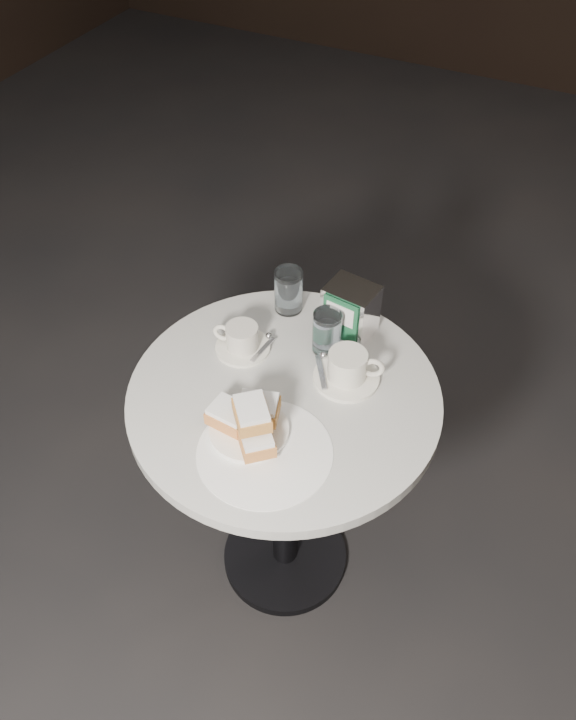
# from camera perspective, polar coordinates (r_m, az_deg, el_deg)

# --- Properties ---
(ground) EXTENTS (7.00, 7.00, 0.00)m
(ground) POSITION_cam_1_polar(r_m,az_deg,el_deg) (2.17, -0.24, -15.78)
(ground) COLOR black
(ground) RESTS_ON ground
(cafe_table) EXTENTS (0.70, 0.70, 0.74)m
(cafe_table) POSITION_cam_1_polar(r_m,az_deg,el_deg) (1.71, -0.30, -7.05)
(cafe_table) COLOR black
(cafe_table) RESTS_ON ground
(sugar_spill) EXTENTS (0.30, 0.30, 0.00)m
(sugar_spill) POSITION_cam_1_polar(r_m,az_deg,el_deg) (1.45, -1.90, -7.48)
(sugar_spill) COLOR white
(sugar_spill) RESTS_ON cafe_table
(beignet_plate) EXTENTS (0.22, 0.22, 0.11)m
(beignet_plate) POSITION_cam_1_polar(r_m,az_deg,el_deg) (1.45, -3.20, -5.04)
(beignet_plate) COLOR white
(beignet_plate) RESTS_ON cafe_table
(coffee_cup_left) EXTENTS (0.15, 0.15, 0.07)m
(coffee_cup_left) POSITION_cam_1_polar(r_m,az_deg,el_deg) (1.64, -3.77, 1.68)
(coffee_cup_left) COLOR white
(coffee_cup_left) RESTS_ON cafe_table
(coffee_cup_right) EXTENTS (0.19, 0.19, 0.08)m
(coffee_cup_right) POSITION_cam_1_polar(r_m,az_deg,el_deg) (1.57, 4.88, -0.70)
(coffee_cup_right) COLOR white
(coffee_cup_right) RESTS_ON cafe_table
(water_glass_left) EXTENTS (0.09, 0.09, 0.11)m
(water_glass_left) POSITION_cam_1_polar(r_m,az_deg,el_deg) (1.72, 0.05, 5.62)
(water_glass_left) COLOR white
(water_glass_left) RESTS_ON cafe_table
(water_glass_right) EXTENTS (0.09, 0.09, 0.11)m
(water_glass_right) POSITION_cam_1_polar(r_m,az_deg,el_deg) (1.62, 3.18, 2.26)
(water_glass_right) COLOR white
(water_glass_right) RESTS_ON cafe_table
(napkin_dispenser) EXTENTS (0.13, 0.11, 0.13)m
(napkin_dispenser) POSITION_cam_1_polar(r_m,az_deg,el_deg) (1.66, 5.07, 4.06)
(napkin_dispenser) COLOR white
(napkin_dispenser) RESTS_ON cafe_table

